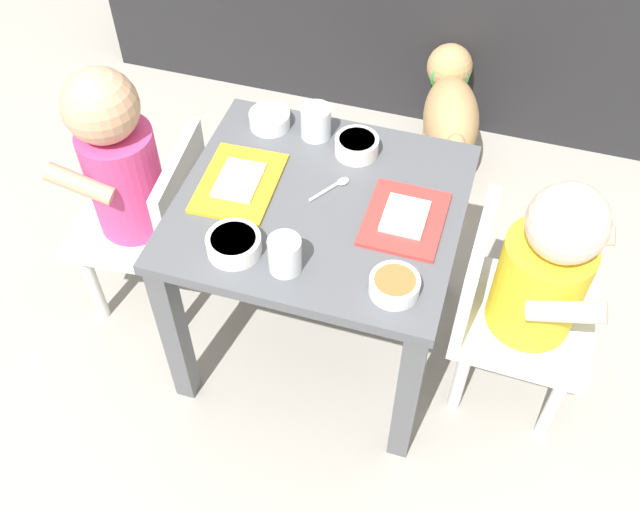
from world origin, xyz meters
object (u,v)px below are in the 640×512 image
object	(u,v)px
seated_child_right	(537,277)
water_cup_right	(285,256)
cereal_bowl_left_side	(234,244)
food_tray_left	(240,181)
veggie_bowl_far	(394,285)
seated_child_left	(127,172)
cereal_bowl_right_side	(270,119)
dining_table	(320,232)
water_cup_left	(316,124)
dog	(450,109)
spoon_by_left_tray	(334,187)
food_tray_right	(405,217)
veggie_bowl_near	(357,145)

from	to	relation	value
seated_child_right	water_cup_right	distance (m)	0.50
cereal_bowl_left_side	food_tray_left	bearing A→B (deg)	107.95
seated_child_right	veggie_bowl_far	bearing A→B (deg)	-144.85
seated_child_right	seated_child_left	bearing A→B (deg)	179.14
cereal_bowl_right_side	seated_child_left	bearing A→B (deg)	-146.86
dining_table	cereal_bowl_left_side	distance (m)	0.23
seated_child_left	water_cup_left	distance (m)	0.42
dog	spoon_by_left_tray	world-z (taller)	spoon_by_left_tray
food_tray_left	food_tray_right	world-z (taller)	same
dining_table	seated_child_right	distance (m)	0.44
food_tray_right	dining_table	bearing A→B (deg)	-178.66
seated_child_left	seated_child_right	world-z (taller)	seated_child_left
food_tray_right	water_cup_right	world-z (taller)	water_cup_right
seated_child_right	dog	xyz separation A→B (m)	(-0.28, 0.71, -0.19)
food_tray_right	water_cup_right	size ratio (longest dim) A/B	2.58
water_cup_right	cereal_bowl_left_side	world-z (taller)	water_cup_right
dog	veggie_bowl_near	xyz separation A→B (m)	(-0.14, -0.55, 0.29)
food_tray_left	cereal_bowl_right_side	world-z (taller)	cereal_bowl_right_side
food_tray_right	cereal_bowl_right_side	bearing A→B (deg)	151.41
food_tray_left	spoon_by_left_tray	distance (m)	0.19
food_tray_right	seated_child_left	bearing A→B (deg)	178.97
veggie_bowl_far	cereal_bowl_right_side	bearing A→B (deg)	134.77
dining_table	cereal_bowl_left_side	xyz separation A→B (m)	(-0.12, -0.17, 0.11)
seated_child_left	cereal_bowl_right_side	size ratio (longest dim) A/B	7.59
water_cup_left	dog	bearing A→B (deg)	65.67
dog	veggie_bowl_far	bearing A→B (deg)	-88.49
dining_table	spoon_by_left_tray	world-z (taller)	spoon_by_left_tray
veggie_bowl_far	spoon_by_left_tray	bearing A→B (deg)	128.55
water_cup_right	cereal_bowl_right_side	xyz separation A→B (m)	(-0.16, 0.37, -0.01)
spoon_by_left_tray	veggie_bowl_near	bearing A→B (deg)	81.97
food_tray_left	spoon_by_left_tray	xyz separation A→B (m)	(0.19, 0.04, -0.00)
water_cup_left	seated_child_right	bearing A→B (deg)	-20.43
seated_child_left	spoon_by_left_tray	bearing A→B (deg)	3.84
food_tray_left	water_cup_right	size ratio (longest dim) A/B	2.95
veggie_bowl_near	cereal_bowl_left_side	bearing A→B (deg)	-113.93
dog	water_cup_left	size ratio (longest dim) A/B	5.85
veggie_bowl_near	spoon_by_left_tray	xyz separation A→B (m)	(-0.02, -0.12, -0.02)
dog	food_tray_left	world-z (taller)	food_tray_left
spoon_by_left_tray	seated_child_right	bearing A→B (deg)	-5.89
spoon_by_left_tray	cereal_bowl_right_side	bearing A→B (deg)	142.18
dining_table	seated_child_right	world-z (taller)	seated_child_right
water_cup_right	food_tray_right	bearing A→B (deg)	45.05
water_cup_left	dining_table	bearing A→B (deg)	-70.59
cereal_bowl_left_side	seated_child_left	bearing A→B (deg)	150.71
dining_table	veggie_bowl_near	bearing A→B (deg)	79.06
dining_table	food_tray_right	distance (m)	0.20
food_tray_left	cereal_bowl_right_side	bearing A→B (deg)	90.48
veggie_bowl_near	water_cup_left	bearing A→B (deg)	162.75
veggie_bowl_near	cereal_bowl_left_side	size ratio (longest dim) A/B	0.89
dining_table	water_cup_left	distance (m)	0.24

